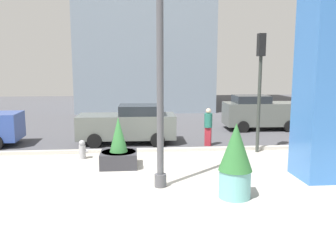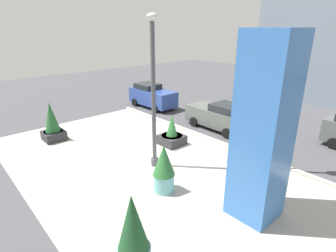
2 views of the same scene
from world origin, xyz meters
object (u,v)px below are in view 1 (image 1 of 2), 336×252
at_px(traffic_light_far_side, 260,74).
at_px(car_intersection, 129,124).
at_px(car_curb_west, 260,112).
at_px(pedestrian_by_curb, 208,125).
at_px(potted_plant_mid_plaza, 235,160).
at_px(art_pillar_blue, 327,78).
at_px(fire_hydrant, 82,150).
at_px(potted_plant_near_right, 119,150).
at_px(lamp_post, 160,72).

distance_m(traffic_light_far_side, car_intersection, 6.37).
distance_m(car_curb_west, pedestrian_by_curb, 5.61).
bearing_deg(traffic_light_far_side, potted_plant_mid_plaza, -115.11).
bearing_deg(art_pillar_blue, potted_plant_mid_plaza, -155.31).
height_order(fire_hydrant, car_curb_west, car_curb_west).
xyz_separation_m(potted_plant_near_right, traffic_light_far_side, (5.71, 1.72, 2.68)).
bearing_deg(potted_plant_near_right, car_intersection, 85.84).
height_order(fire_hydrant, pedestrian_by_curb, pedestrian_by_curb).
bearing_deg(fire_hydrant, potted_plant_mid_plaza, -44.71).
height_order(lamp_post, art_pillar_blue, lamp_post).
bearing_deg(traffic_light_far_side, pedestrian_by_curb, 141.44).
height_order(potted_plant_mid_plaza, traffic_light_far_side, traffic_light_far_side).
xyz_separation_m(art_pillar_blue, pedestrian_by_curb, (-2.65, 5.12, -2.26)).
bearing_deg(potted_plant_near_right, car_curb_west, 42.91).
xyz_separation_m(art_pillar_blue, potted_plant_mid_plaza, (-3.27, -1.50, -2.15)).
height_order(lamp_post, car_intersection, lamp_post).
height_order(fire_hydrant, traffic_light_far_side, traffic_light_far_side).
bearing_deg(lamp_post, traffic_light_far_side, 43.00).
bearing_deg(traffic_light_far_side, car_curb_west, 69.46).
relative_size(potted_plant_mid_plaza, car_intersection, 0.46).
height_order(potted_plant_near_right, fire_hydrant, potted_plant_near_right).
distance_m(art_pillar_blue, potted_plant_mid_plaza, 4.19).
bearing_deg(potted_plant_mid_plaza, pedestrian_by_curb, 84.68).
height_order(potted_plant_mid_plaza, potted_plant_near_right, potted_plant_mid_plaza).
bearing_deg(potted_plant_near_right, art_pillar_blue, -16.65).
xyz_separation_m(lamp_post, car_intersection, (-1.03, 6.47, -2.51)).
relative_size(potted_plant_near_right, traffic_light_far_side, 0.37).
height_order(traffic_light_far_side, pedestrian_by_curb, traffic_light_far_side).
height_order(lamp_post, pedestrian_by_curb, lamp_post).
height_order(art_pillar_blue, traffic_light_far_side, art_pillar_blue).
bearing_deg(art_pillar_blue, fire_hydrant, 158.25).
distance_m(lamp_post, traffic_light_far_side, 5.99).
bearing_deg(car_curb_west, traffic_light_far_side, -110.54).
bearing_deg(potted_plant_mid_plaza, car_curb_west, 67.21).
xyz_separation_m(lamp_post, pedestrian_by_curb, (2.57, 5.52, -2.46)).
distance_m(fire_hydrant, traffic_light_far_side, 7.76).
bearing_deg(traffic_light_far_side, potted_plant_near_right, -163.24).
height_order(potted_plant_near_right, car_curb_west, car_curb_west).
bearing_deg(pedestrian_by_curb, traffic_light_far_side, -38.56).
distance_m(traffic_light_far_side, car_curb_west, 6.31).
bearing_deg(potted_plant_near_right, potted_plant_mid_plaza, -46.53).
xyz_separation_m(potted_plant_mid_plaza, car_curb_west, (4.49, 10.68, -0.08)).
distance_m(potted_plant_near_right, car_curb_west, 10.61).
height_order(potted_plant_mid_plaza, car_intersection, potted_plant_mid_plaza).
bearing_deg(potted_plant_near_right, traffic_light_far_side, 16.76).
relative_size(potted_plant_near_right, car_curb_west, 0.42).
bearing_deg(car_curb_west, lamp_post, -123.90).
bearing_deg(pedestrian_by_curb, potted_plant_near_right, -140.95).
xyz_separation_m(fire_hydrant, car_curb_west, (9.23, 5.98, 0.62)).
relative_size(art_pillar_blue, traffic_light_far_side, 1.32).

